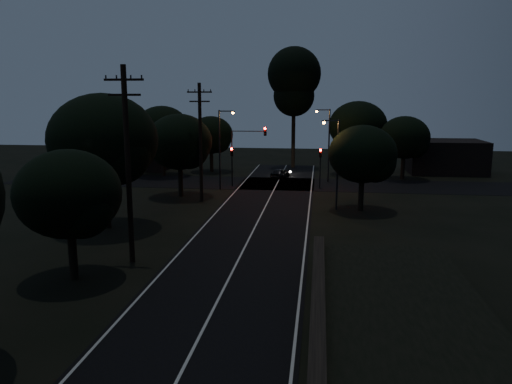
# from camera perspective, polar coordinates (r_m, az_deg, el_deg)

# --- Properties ---
(road_surface) EXTENTS (60.00, 70.00, 0.03)m
(road_surface) POSITION_cam_1_polar(r_m,az_deg,el_deg) (43.60, 1.19, -1.47)
(road_surface) COLOR black
(road_surface) RESTS_ON ground
(utility_pole_mid) EXTENTS (2.20, 0.30, 11.00)m
(utility_pole_mid) POSITION_cam_1_polar(r_m,az_deg,el_deg) (28.49, -14.45, 3.32)
(utility_pole_mid) COLOR black
(utility_pole_mid) RESTS_ON ground
(utility_pole_far) EXTENTS (2.20, 0.30, 10.50)m
(utility_pole_far) POSITION_cam_1_polar(r_m,az_deg,el_deg) (44.66, -6.37, 5.87)
(utility_pole_far) COLOR black
(utility_pole_far) RESTS_ON ground
(tree_left_b) EXTENTS (5.30, 5.30, 6.74)m
(tree_left_b) POSITION_cam_1_polar(r_m,az_deg,el_deg) (26.67, -20.38, -0.49)
(tree_left_b) COLOR black
(tree_left_b) RESTS_ON ground
(tree_left_c) EXTENTS (7.58, 7.58, 9.57)m
(tree_left_c) POSITION_cam_1_polar(r_m,az_deg,el_deg) (36.36, -16.74, 5.48)
(tree_left_c) COLOR black
(tree_left_c) RESTS_ON ground
(tree_left_d) EXTENTS (6.12, 6.12, 7.77)m
(tree_left_d) POSITION_cam_1_polar(r_m,az_deg,el_deg) (47.09, -8.54, 5.52)
(tree_left_d) COLOR black
(tree_left_d) RESTS_ON ground
(tree_far_nw) EXTENTS (5.49, 5.49, 6.95)m
(tree_far_nw) POSITION_cam_1_polar(r_m,az_deg,el_deg) (62.75, -5.00, 6.40)
(tree_far_nw) COLOR black
(tree_far_nw) RESTS_ON ground
(tree_far_w) EXTENTS (6.49, 6.49, 8.28)m
(tree_far_w) POSITION_cam_1_polar(r_m,az_deg,el_deg) (60.09, -10.50, 6.91)
(tree_far_w) COLOR black
(tree_far_w) RESTS_ON ground
(tree_far_ne) EXTENTS (6.97, 6.97, 8.82)m
(tree_far_ne) POSITION_cam_1_polar(r_m,az_deg,el_deg) (61.39, 11.81, 7.25)
(tree_far_ne) COLOR black
(tree_far_ne) RESTS_ON ground
(tree_far_e) EXTENTS (5.66, 5.66, 7.18)m
(tree_far_e) POSITION_cam_1_polar(r_m,az_deg,el_deg) (59.11, 16.80, 5.86)
(tree_far_e) COLOR black
(tree_far_e) RESTS_ON ground
(tree_right_a) EXTENTS (5.56, 5.56, 7.07)m
(tree_right_a) POSITION_cam_1_polar(r_m,az_deg,el_deg) (41.56, 12.37, 4.07)
(tree_right_a) COLOR black
(tree_right_a) RESTS_ON ground
(tall_pine) EXTENTS (6.90, 6.90, 15.69)m
(tall_pine) POSITION_cam_1_polar(r_m,az_deg,el_deg) (66.36, 4.37, 12.54)
(tall_pine) COLOR black
(tall_pine) RESTS_ON ground
(building_left) EXTENTS (10.00, 8.00, 4.40)m
(building_left) POSITION_cam_1_polar(r_m,az_deg,el_deg) (68.20, -13.85, 4.54)
(building_left) COLOR black
(building_left) RESTS_ON ground
(building_right) EXTENTS (9.00, 7.00, 4.00)m
(building_right) POSITION_cam_1_polar(r_m,az_deg,el_deg) (66.48, 20.78, 3.82)
(building_right) COLOR black
(building_right) RESTS_ON ground
(signal_left) EXTENTS (0.28, 0.35, 4.10)m
(signal_left) POSITION_cam_1_polar(r_m,az_deg,el_deg) (52.43, -2.77, 3.74)
(signal_left) COLOR black
(signal_left) RESTS_ON ground
(signal_right) EXTENTS (0.28, 0.35, 4.10)m
(signal_right) POSITION_cam_1_polar(r_m,az_deg,el_deg) (51.63, 7.36, 3.55)
(signal_right) COLOR black
(signal_right) RESTS_ON ground
(signal_mast) EXTENTS (3.70, 0.35, 6.25)m
(signal_mast) POSITION_cam_1_polar(r_m,az_deg,el_deg) (52.00, -0.94, 5.36)
(signal_mast) COLOR black
(signal_mast) RESTS_ON ground
(streetlight_a) EXTENTS (1.66, 0.26, 8.00)m
(streetlight_a) POSITION_cam_1_polar(r_m,az_deg,el_deg) (50.43, -3.98, 5.50)
(streetlight_a) COLOR black
(streetlight_a) RESTS_ON ground
(streetlight_b) EXTENTS (1.66, 0.26, 8.00)m
(streetlight_b) POSITION_cam_1_polar(r_m,az_deg,el_deg) (55.44, 8.14, 5.90)
(streetlight_b) COLOR black
(streetlight_b) RESTS_ON ground
(streetlight_c) EXTENTS (1.46, 0.26, 7.50)m
(streetlight_c) POSITION_cam_1_polar(r_m,az_deg,el_deg) (41.56, 9.08, 3.86)
(streetlight_c) COLOR black
(streetlight_c) RESTS_ON ground
(car) EXTENTS (2.36, 3.56, 1.13)m
(car) POSITION_cam_1_polar(r_m,az_deg,el_deg) (58.08, 2.80, 2.17)
(car) COLOR black
(car) RESTS_ON ground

